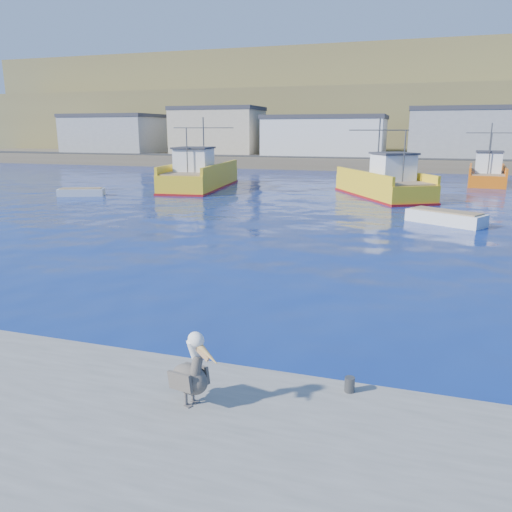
% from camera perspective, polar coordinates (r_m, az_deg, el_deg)
% --- Properties ---
extents(ground, '(260.00, 260.00, 0.00)m').
position_cam_1_polar(ground, '(14.07, 0.01, -8.67)').
color(ground, navy).
rests_on(ground, ground).
extents(dock_bollards, '(36.20, 0.20, 0.30)m').
position_cam_1_polar(dock_bollards, '(10.70, -2.51, -12.58)').
color(dock_bollards, '#4C4C4C').
rests_on(dock_bollards, dock).
extents(far_shore, '(200.00, 81.00, 24.00)m').
position_cam_1_polar(far_shore, '(121.67, 16.41, 15.30)').
color(far_shore, brown).
rests_on(far_shore, ground).
extents(trawler_yellow_a, '(6.13, 13.65, 6.76)m').
position_cam_1_polar(trawler_yellow_a, '(49.01, -6.45, 9.05)').
color(trawler_yellow_a, gold).
rests_on(trawler_yellow_a, ground).
extents(trawler_yellow_b, '(9.15, 11.95, 6.54)m').
position_cam_1_polar(trawler_yellow_b, '(43.45, 14.40, 7.92)').
color(trawler_yellow_b, gold).
rests_on(trawler_yellow_b, ground).
extents(boat_orange, '(4.79, 9.44, 6.19)m').
position_cam_1_polar(boat_orange, '(57.32, 24.89, 8.50)').
color(boat_orange, '#D55B0C').
rests_on(boat_orange, ground).
extents(skiff_left, '(4.00, 2.71, 0.82)m').
position_cam_1_polar(skiff_left, '(45.47, -19.33, 6.83)').
color(skiff_left, silver).
rests_on(skiff_left, ground).
extents(skiff_mid, '(4.70, 3.67, 0.98)m').
position_cam_1_polar(skiff_mid, '(32.05, 20.83, 4.01)').
color(skiff_mid, silver).
rests_on(skiff_mid, ground).
extents(pelican, '(1.18, 0.76, 1.49)m').
position_cam_1_polar(pelican, '(9.47, -7.43, -13.16)').
color(pelican, '#595451').
rests_on(pelican, dock).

